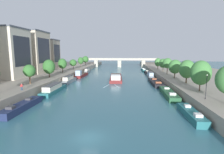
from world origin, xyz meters
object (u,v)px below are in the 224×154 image
at_px(tree_left_nearest, 49,67).
at_px(tree_right_by_lamp, 163,63).
at_px(moored_boat_right_gap_after, 147,73).
at_px(tree_left_past_mid, 62,64).
at_px(moored_boat_right_far, 144,70).
at_px(moored_boat_right_near, 191,113).
at_px(tree_right_midway, 175,67).
at_px(moored_boat_right_upstream, 156,82).
at_px(moored_boat_right_downstream, 150,75).
at_px(lamppost_right_bank, 206,86).
at_px(bridge_far, 120,61).
at_px(barge_midriver, 116,77).
at_px(tree_right_distant, 158,62).
at_px(tree_right_far, 187,69).
at_px(moored_boat_left_downstream, 69,80).
at_px(tree_left_third, 85,59).
at_px(moored_boat_right_midway, 169,93).
at_px(tree_left_by_lamp, 73,63).
at_px(tree_left_far, 81,61).
at_px(tree_right_third, 201,73).
at_px(person_on_quay, 22,86).
at_px(tree_right_nearest, 168,63).
at_px(moored_boat_left_far, 87,71).
at_px(moored_boat_left_lone, 22,106).
at_px(moored_boat_left_end, 54,89).
at_px(moored_boat_left_midway, 81,75).

relative_size(tree_left_nearest, tree_right_by_lamp, 1.06).
distance_m(moored_boat_right_gap_after, tree_left_past_mid, 44.17).
bearing_deg(moored_boat_right_far, moored_boat_right_near, -89.38).
bearing_deg(tree_right_midway, moored_boat_right_upstream, 162.39).
height_order(moored_boat_right_downstream, moored_boat_right_gap_after, moored_boat_right_downstream).
relative_size(lamppost_right_bank, bridge_far, 0.08).
bearing_deg(barge_midriver, tree_right_distant, 44.30).
xyz_separation_m(tree_right_far, tree_right_distant, (-0.73, 41.17, -0.41)).
relative_size(moored_boat_left_downstream, tree_left_past_mid, 1.85).
distance_m(moored_boat_right_near, tree_left_nearest, 48.76).
bearing_deg(tree_left_third, tree_right_far, -54.80).
distance_m(moored_boat_right_downstream, tree_right_distant, 15.52).
relative_size(moored_boat_right_upstream, tree_right_distant, 2.86).
bearing_deg(moored_boat_right_gap_after, bridge_far, 111.96).
relative_size(moored_boat_right_midway, moored_boat_right_far, 1.30).
bearing_deg(moored_boat_right_midway, tree_left_by_lamp, 133.08).
distance_m(moored_boat_left_downstream, tree_right_distant, 48.99).
bearing_deg(tree_right_distant, tree_left_far, 169.06).
relative_size(tree_right_third, person_on_quay, 4.39).
distance_m(moored_boat_right_midway, moored_boat_right_far, 59.78).
relative_size(tree_left_past_mid, tree_right_nearest, 0.94).
distance_m(moored_boat_left_far, tree_left_nearest, 36.04).
bearing_deg(barge_midriver, tree_left_past_mid, 176.39).
bearing_deg(barge_midriver, moored_boat_right_near, -68.85).
height_order(moored_boat_left_lone, tree_right_nearest, tree_right_nearest).
relative_size(moored_boat_right_downstream, moored_boat_right_far, 1.01).
height_order(tree_right_third, person_on_quay, tree_right_third).
bearing_deg(person_on_quay, moored_boat_left_far, 86.89).
height_order(tree_left_nearest, tree_left_past_mid, tree_left_nearest).
height_order(moored_boat_right_upstream, lamppost_right_bank, lamppost_right_bank).
height_order(moored_boat_left_end, tree_right_nearest, tree_right_nearest).
distance_m(moored_boat_left_end, tree_right_third, 38.87).
height_order(moored_boat_left_end, tree_left_far, tree_left_far).
bearing_deg(tree_right_third, tree_left_past_mid, 144.34).
bearing_deg(moored_boat_right_downstream, bridge_far, 106.68).
bearing_deg(tree_right_far, tree_left_far, 132.11).
relative_size(tree_left_far, bridge_far, 0.10).
bearing_deg(tree_left_past_mid, barge_midriver, -3.61).
bearing_deg(moored_boat_left_lone, moored_boat_left_midway, 90.22).
bearing_deg(tree_left_far, tree_left_past_mid, -91.61).
bearing_deg(moored_boat_right_far, moored_boat_right_gap_after, -86.95).
xyz_separation_m(moored_boat_left_midway, tree_left_third, (-6.89, 37.64, 5.65)).
height_order(barge_midriver, moored_boat_right_midway, barge_midriver).
distance_m(barge_midriver, tree_left_far, 37.63).
xyz_separation_m(moored_boat_left_downstream, tree_left_nearest, (-5.82, -3.82, 5.24)).
relative_size(tree_left_past_mid, tree_right_midway, 0.96).
bearing_deg(tree_right_third, barge_midriver, 124.67).
distance_m(moored_boat_left_midway, tree_left_nearest, 21.07).
xyz_separation_m(moored_boat_right_upstream, tree_right_distant, (6.07, 29.89, 5.61)).
distance_m(barge_midriver, tree_left_past_mid, 24.50).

